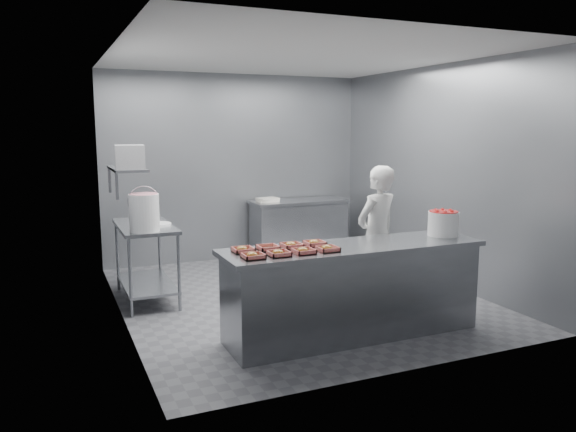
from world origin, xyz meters
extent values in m
plane|color=#4C4C51|center=(0.00, 0.00, 0.00)|extent=(4.50, 4.50, 0.00)
plane|color=white|center=(0.00, 0.00, 2.80)|extent=(4.50, 4.50, 0.00)
cube|color=slate|center=(0.00, 2.25, 1.40)|extent=(4.00, 0.04, 2.80)
cube|color=slate|center=(-2.00, 0.00, 1.40)|extent=(0.04, 4.50, 2.80)
cube|color=slate|center=(2.00, 0.00, 1.40)|extent=(0.04, 4.50, 2.80)
cube|color=slate|center=(0.00, -1.35, 0.88)|extent=(2.60, 0.70, 0.05)
cube|color=slate|center=(0.00, -1.35, 0.42)|extent=(2.50, 0.64, 0.85)
cube|color=slate|center=(-1.65, 0.60, 0.88)|extent=(0.60, 1.20, 0.04)
cube|color=slate|center=(-1.65, 0.60, 0.20)|extent=(0.56, 1.15, 0.03)
cylinder|color=slate|center=(-1.91, 0.04, 0.44)|extent=(0.04, 0.04, 0.88)
cylinder|color=slate|center=(-1.39, 0.04, 0.44)|extent=(0.04, 0.04, 0.88)
cylinder|color=slate|center=(-1.91, 1.16, 0.44)|extent=(0.04, 0.04, 0.88)
cylinder|color=slate|center=(-1.39, 1.16, 0.44)|extent=(0.04, 0.04, 0.88)
cube|color=slate|center=(0.90, 1.90, 0.88)|extent=(1.50, 0.60, 0.05)
cube|color=slate|center=(0.90, 1.90, 0.42)|extent=(1.44, 0.55, 0.85)
cube|color=slate|center=(-1.82, 0.60, 1.55)|extent=(0.35, 0.90, 0.03)
cube|color=#A37D63|center=(-1.07, -1.48, 0.92)|extent=(0.18, 0.18, 0.04)
cube|color=white|center=(-1.03, -1.47, 0.91)|extent=(0.10, 0.06, 0.00)
ellipsoid|color=#C98632|center=(-1.08, -1.48, 0.93)|extent=(0.10, 0.10, 0.05)
cube|color=#A37D63|center=(-0.83, -1.48, 0.92)|extent=(0.18, 0.18, 0.04)
cube|color=white|center=(-0.79, -1.47, 0.91)|extent=(0.10, 0.06, 0.00)
ellipsoid|color=#C98632|center=(-0.84, -1.48, 0.93)|extent=(0.10, 0.10, 0.05)
cube|color=#A37D63|center=(-0.59, -1.48, 0.92)|extent=(0.18, 0.18, 0.04)
cube|color=white|center=(-0.55, -1.47, 0.91)|extent=(0.10, 0.06, 0.00)
ellipsoid|color=#C98632|center=(-0.60, -1.48, 0.93)|extent=(0.10, 0.10, 0.05)
cube|color=#A37D63|center=(-0.35, -1.48, 0.92)|extent=(0.18, 0.18, 0.04)
cube|color=white|center=(-0.31, -1.47, 0.91)|extent=(0.10, 0.06, 0.00)
ellipsoid|color=#C98632|center=(-0.36, -1.48, 0.93)|extent=(0.10, 0.10, 0.05)
cube|color=#A37D63|center=(-1.07, -1.22, 0.92)|extent=(0.18, 0.18, 0.04)
cube|color=white|center=(-1.03, -1.20, 0.91)|extent=(0.10, 0.06, 0.00)
ellipsoid|color=#C98632|center=(-1.08, -1.22, 0.93)|extent=(0.10, 0.10, 0.05)
cube|color=#A37D63|center=(-0.83, -1.22, 0.92)|extent=(0.18, 0.18, 0.04)
cube|color=white|center=(-0.79, -1.20, 0.91)|extent=(0.10, 0.06, 0.00)
cube|color=#A37D63|center=(-0.59, -1.22, 0.92)|extent=(0.18, 0.18, 0.04)
cube|color=white|center=(-0.55, -1.20, 0.91)|extent=(0.10, 0.06, 0.00)
ellipsoid|color=#C98632|center=(-0.60, -1.22, 0.93)|extent=(0.10, 0.10, 0.05)
cube|color=#A37D63|center=(-0.35, -1.22, 0.92)|extent=(0.18, 0.18, 0.04)
cube|color=white|center=(-0.31, -1.20, 0.91)|extent=(0.10, 0.06, 0.00)
ellipsoid|color=#C98632|center=(-0.36, -1.22, 0.93)|extent=(0.10, 0.10, 0.05)
imported|color=silver|center=(0.74, -0.59, 0.80)|extent=(0.67, 0.55, 1.59)
cylinder|color=silver|center=(1.08, -1.31, 1.02)|extent=(0.31, 0.31, 0.25)
cylinder|color=red|center=(1.08, -1.31, 1.14)|extent=(0.29, 0.29, 0.04)
cylinder|color=silver|center=(-1.72, 0.17, 1.10)|extent=(0.32, 0.32, 0.41)
cylinder|color=#DA6D8B|center=(-1.72, 0.17, 1.30)|extent=(0.30, 0.30, 0.02)
torus|color=slate|center=(-1.72, 0.17, 1.22)|extent=(0.34, 0.01, 0.34)
cylinder|color=silver|center=(-1.53, 0.48, 0.91)|extent=(0.41, 0.41, 0.03)
cube|color=#CCB28C|center=(-1.68, 1.04, 0.91)|extent=(0.17, 0.16, 0.02)
cube|color=gray|center=(-1.82, 0.34, 1.69)|extent=(0.34, 0.37, 0.26)
cube|color=silver|center=(0.39, 1.90, 0.93)|extent=(0.31, 0.23, 0.06)
camera|label=1|loc=(-2.67, -5.92, 2.01)|focal=35.00mm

